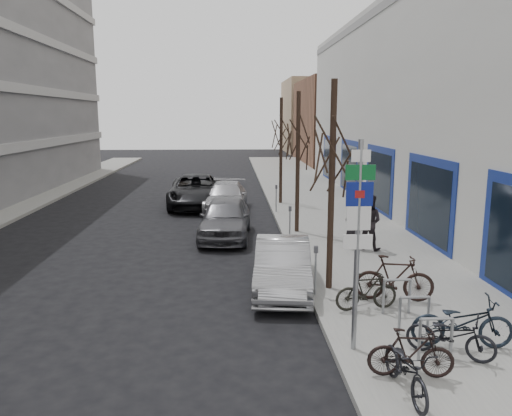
{
  "coord_description": "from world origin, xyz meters",
  "views": [
    {
      "loc": [
        0.06,
        -8.93,
        4.62
      ],
      "look_at": [
        0.76,
        5.11,
        2.0
      ],
      "focal_mm": 35.0,
      "sensor_mm": 36.0,
      "label": 1
    }
  ],
  "objects": [
    {
      "name": "ground",
      "position": [
        0.0,
        0.0,
        0.0
      ],
      "size": [
        120.0,
        120.0,
        0.0
      ],
      "primitive_type": "plane",
      "color": "black",
      "rests_on": "ground"
    },
    {
      "name": "sidewalk_east",
      "position": [
        4.5,
        10.0,
        0.07
      ],
      "size": [
        5.0,
        70.0,
        0.15
      ],
      "primitive_type": "cube",
      "color": "slate",
      "rests_on": "ground"
    },
    {
      "name": "brick_building_far",
      "position": [
        13.0,
        40.0,
        4.0
      ],
      "size": [
        12.0,
        14.0,
        8.0
      ],
      "primitive_type": "cube",
      "color": "brown",
      "rests_on": "ground"
    },
    {
      "name": "tan_building_far",
      "position": [
        13.5,
        55.0,
        4.5
      ],
      "size": [
        13.0,
        12.0,
        9.0
      ],
      "primitive_type": "cube",
      "color": "#937A5B",
      "rests_on": "ground"
    },
    {
      "name": "highway_sign_pole",
      "position": [
        2.4,
        -0.01,
        2.46
      ],
      "size": [
        0.55,
        0.1,
        4.2
      ],
      "color": "gray",
      "rests_on": "ground"
    },
    {
      "name": "bike_rack",
      "position": [
        3.8,
        0.6,
        0.66
      ],
      "size": [
        0.66,
        2.26,
        0.83
      ],
      "color": "gray",
      "rests_on": "sidewalk_east"
    },
    {
      "name": "tree_near",
      "position": [
        2.6,
        3.5,
        4.1
      ],
      "size": [
        1.8,
        1.8,
        5.5
      ],
      "color": "black",
      "rests_on": "ground"
    },
    {
      "name": "tree_mid",
      "position": [
        2.6,
        10.0,
        4.1
      ],
      "size": [
        1.8,
        1.8,
        5.5
      ],
      "color": "black",
      "rests_on": "ground"
    },
    {
      "name": "tree_far",
      "position": [
        2.6,
        16.5,
        4.1
      ],
      "size": [
        1.8,
        1.8,
        5.5
      ],
      "color": "black",
      "rests_on": "ground"
    },
    {
      "name": "meter_front",
      "position": [
        2.15,
        3.0,
        0.92
      ],
      "size": [
        0.1,
        0.08,
        1.27
      ],
      "color": "gray",
      "rests_on": "sidewalk_east"
    },
    {
      "name": "meter_mid",
      "position": [
        2.15,
        8.5,
        0.92
      ],
      "size": [
        0.1,
        0.08,
        1.27
      ],
      "color": "gray",
      "rests_on": "sidewalk_east"
    },
    {
      "name": "meter_back",
      "position": [
        2.15,
        14.0,
        0.92
      ],
      "size": [
        0.1,
        0.08,
        1.27
      ],
      "color": "gray",
      "rests_on": "sidewalk_east"
    },
    {
      "name": "bike_near_left",
      "position": [
        2.85,
        -1.62,
        0.66
      ],
      "size": [
        0.62,
        1.7,
        1.02
      ],
      "primitive_type": "imported",
      "rotation": [
        0.0,
        0.0,
        0.07
      ],
      "color": "black",
      "rests_on": "sidewalk_east"
    },
    {
      "name": "bike_near_right",
      "position": [
        3.12,
        -1.1,
        0.6
      ],
      "size": [
        1.54,
        0.64,
        0.91
      ],
      "primitive_type": "imported",
      "rotation": [
        0.0,
        0.0,
        1.44
      ],
      "color": "black",
      "rests_on": "sidewalk_east"
    },
    {
      "name": "bike_mid_curb",
      "position": [
        4.52,
        -0.02,
        0.75
      ],
      "size": [
        2.01,
        0.84,
        1.19
      ],
      "primitive_type": "imported",
      "rotation": [
        0.0,
        0.0,
        1.44
      ],
      "color": "black",
      "rests_on": "sidewalk_east"
    },
    {
      "name": "bike_mid_inner",
      "position": [
        3.17,
        1.94,
        0.61
      ],
      "size": [
        1.57,
        0.66,
        0.92
      ],
      "primitive_type": "imported",
      "rotation": [
        0.0,
        0.0,
        1.71
      ],
      "color": "black",
      "rests_on": "sidewalk_east"
    },
    {
      "name": "bike_far_curb",
      "position": [
        4.13,
        -0.4,
        0.64
      ],
      "size": [
        1.64,
        1.25,
        0.99
      ],
      "primitive_type": "imported",
      "rotation": [
        0.0,
        0.0,
        1.04
      ],
      "color": "black",
      "rests_on": "sidewalk_east"
    },
    {
      "name": "bike_far_inner",
      "position": [
        4.0,
        2.49,
        0.73
      ],
      "size": [
        1.99,
        0.93,
        1.16
      ],
      "primitive_type": "imported",
      "rotation": [
        0.0,
        0.0,
        1.38
      ],
      "color": "black",
      "rests_on": "sidewalk_east"
    },
    {
      "name": "parked_car_front",
      "position": [
        1.4,
        3.79,
        0.68
      ],
      "size": [
        1.83,
        4.23,
        1.35
      ],
      "primitive_type": "imported",
      "rotation": [
        0.0,
        0.0,
        -0.1
      ],
      "color": "#A3A4A8",
      "rests_on": "ground"
    },
    {
      "name": "parked_car_mid",
      "position": [
        -0.19,
        9.67,
        0.77
      ],
      "size": [
        2.14,
        4.63,
        1.54
      ],
      "primitive_type": "imported",
      "rotation": [
        0.0,
        0.0,
        -0.07
      ],
      "color": "#55555B",
      "rests_on": "ground"
    },
    {
      "name": "parked_car_back",
      "position": [
        -0.2,
        15.11,
        0.7
      ],
      "size": [
        2.29,
        4.92,
        1.39
      ],
      "primitive_type": "imported",
      "rotation": [
        0.0,
        0.0,
        -0.07
      ],
      "color": "#939397",
      "rests_on": "ground"
    },
    {
      "name": "lane_car",
      "position": [
        -1.77,
        16.52,
        0.81
      ],
      "size": [
        2.86,
        5.88,
        1.61
      ],
      "primitive_type": "imported",
      "rotation": [
        0.0,
        0.0,
        0.03
      ],
      "color": "black",
      "rests_on": "ground"
    },
    {
      "name": "pedestrian_near",
      "position": [
        4.13,
        7.44,
        0.96
      ],
      "size": [
        0.7,
        0.67,
        1.62
      ],
      "primitive_type": "imported",
      "rotation": [
        0.0,
        0.0,
        3.82
      ],
      "color": "black",
      "rests_on": "sidewalk_east"
    },
    {
      "name": "pedestrian_far",
      "position": [
        4.65,
        7.24,
        1.1
      ],
      "size": [
        0.85,
        0.77,
        1.91
      ],
      "primitive_type": "imported",
      "rotation": [
        0.0,
        0.0,
        2.6
      ],
      "color": "black",
      "rests_on": "sidewalk_east"
    }
  ]
}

